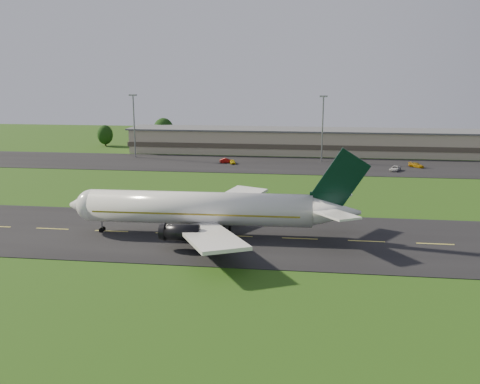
# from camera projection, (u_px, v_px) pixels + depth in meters

# --- Properties ---
(ground) EXTENTS (360.00, 360.00, 0.00)m
(ground) POSITION_uv_depth(u_px,v_px,m) (300.00, 239.00, 89.89)
(ground) COLOR #274411
(ground) RESTS_ON ground
(taxiway) EXTENTS (220.00, 30.00, 0.10)m
(taxiway) POSITION_uv_depth(u_px,v_px,m) (300.00, 239.00, 89.88)
(taxiway) COLOR black
(taxiway) RESTS_ON ground
(apron) EXTENTS (260.00, 30.00, 0.10)m
(apron) POSITION_uv_depth(u_px,v_px,m) (305.00, 165.00, 159.49)
(apron) COLOR black
(apron) RESTS_ON ground
(airliner) EXTENTS (51.27, 42.17, 15.57)m
(airliner) POSITION_uv_depth(u_px,v_px,m) (205.00, 209.00, 90.92)
(airliner) COLOR white
(airliner) RESTS_ON ground
(terminal) EXTENTS (145.00, 16.00, 8.40)m
(terminal) POSITION_uv_depth(u_px,v_px,m) (325.00, 142.00, 181.19)
(terminal) COLOR tan
(terminal) RESTS_ON ground
(light_mast_west) EXTENTS (2.40, 1.20, 20.35)m
(light_mast_west) POSITION_uv_depth(u_px,v_px,m) (134.00, 118.00, 171.36)
(light_mast_west) COLOR gray
(light_mast_west) RESTS_ON ground
(light_mast_centre) EXTENTS (2.40, 1.20, 20.35)m
(light_mast_centre) POSITION_uv_depth(u_px,v_px,m) (323.00, 121.00, 163.78)
(light_mast_centre) COLOR gray
(light_mast_centre) RESTS_ON ground
(tree_line) EXTENTS (199.09, 8.95, 10.66)m
(tree_line) POSITION_uv_depth(u_px,v_px,m) (401.00, 137.00, 187.20)
(tree_line) COLOR black
(tree_line) RESTS_ON ground
(service_vehicle_a) EXTENTS (2.45, 4.01, 1.27)m
(service_vehicle_a) POSITION_uv_depth(u_px,v_px,m) (233.00, 162.00, 161.77)
(service_vehicle_a) COLOR #C4AD0B
(service_vehicle_a) RESTS_ON apron
(service_vehicle_b) EXTENTS (4.46, 2.30, 1.40)m
(service_vehicle_b) POSITION_uv_depth(u_px,v_px,m) (226.00, 161.00, 163.38)
(service_vehicle_b) COLOR maroon
(service_vehicle_b) RESTS_ON apron
(service_vehicle_c) EXTENTS (3.93, 5.37, 1.36)m
(service_vehicle_c) POSITION_uv_depth(u_px,v_px,m) (395.00, 168.00, 150.48)
(service_vehicle_c) COLOR silver
(service_vehicle_c) RESTS_ON apron
(service_vehicle_d) EXTENTS (4.69, 4.37, 1.33)m
(service_vehicle_d) POSITION_uv_depth(u_px,v_px,m) (416.00, 165.00, 155.89)
(service_vehicle_d) COLOR #DC9F0C
(service_vehicle_d) RESTS_ON apron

